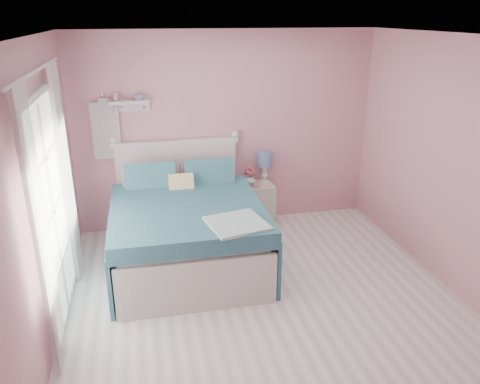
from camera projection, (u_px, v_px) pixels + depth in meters
name	position (u px, v px, depth m)	size (l,w,h in m)	color
floor	(269.00, 311.00, 4.67)	(4.50, 4.50, 0.00)	silver
room_shell	(273.00, 159.00, 4.10)	(4.50, 4.50, 4.50)	pink
bed	(186.00, 229.00, 5.47)	(1.66, 2.12, 1.23)	silver
nightstand	(258.00, 204.00, 6.49)	(0.41, 0.40, 0.59)	silver
table_lamp	(265.00, 162.00, 6.40)	(0.21, 0.21, 0.42)	white
vase	(250.00, 179.00, 6.34)	(0.15, 0.15, 0.16)	silver
teacup	(255.00, 185.00, 6.26)	(0.09, 0.09, 0.07)	pink
roses	(250.00, 171.00, 6.29)	(0.14, 0.11, 0.12)	#D14760
wall_shelf	(129.00, 103.00, 5.80)	(0.50, 0.15, 0.25)	silver
hanging_dress	(106.00, 131.00, 5.85)	(0.34, 0.03, 0.72)	white
french_door	(52.00, 213.00, 4.26)	(0.04, 1.32, 2.16)	silver
curtain_near	(42.00, 238.00, 3.55)	(0.04, 0.40, 2.32)	white
curtain_far	(67.00, 176.00, 4.91)	(0.04, 0.40, 2.32)	white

